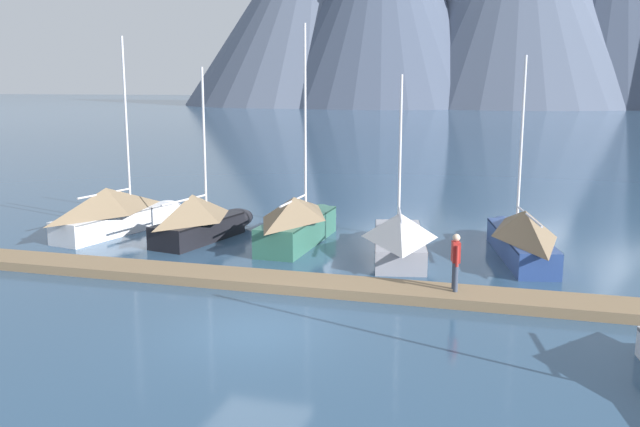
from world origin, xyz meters
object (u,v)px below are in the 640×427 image
sailboat_mid_dock_port (300,220)px  sailboat_second_berth (202,218)px  sailboat_nearest_berth (117,211)px  sailboat_far_berth (520,234)px  person_on_dock (456,258)px  sailboat_mid_dock_starboard (399,234)px

sailboat_mid_dock_port → sailboat_second_berth: bearing=-172.0°
sailboat_nearest_berth → sailboat_far_berth: size_ratio=1.11×
sailboat_second_berth → sailboat_far_berth: sailboat_far_berth is taller
sailboat_mid_dock_port → person_on_dock: sailboat_mid_dock_port is taller
sailboat_second_berth → sailboat_far_berth: (12.41, 0.58, -0.01)m
sailboat_nearest_berth → sailboat_second_berth: sailboat_nearest_berth is taller
sailboat_mid_dock_port → person_on_dock: (6.62, -5.78, 0.33)m
sailboat_nearest_berth → person_on_dock: bearing=-20.4°
person_on_dock → sailboat_far_berth: bearing=72.6°
sailboat_second_berth → sailboat_far_berth: 12.42m
sailboat_second_berth → sailboat_far_berth: size_ratio=0.93×
sailboat_mid_dock_port → sailboat_mid_dock_starboard: sailboat_mid_dock_port is taller
sailboat_mid_dock_starboard → person_on_dock: size_ratio=3.90×
sailboat_second_berth → person_on_dock: size_ratio=4.08×
sailboat_second_berth → sailboat_mid_dock_starboard: 8.15m
sailboat_second_berth → person_on_dock: sailboat_second_berth is taller
sailboat_mid_dock_starboard → sailboat_far_berth: bearing=13.2°
sailboat_nearest_berth → sailboat_mid_dock_port: sailboat_mid_dock_port is taller
sailboat_nearest_berth → sailboat_far_berth: 16.46m
sailboat_mid_dock_starboard → sailboat_far_berth: size_ratio=0.89×
sailboat_second_berth → person_on_dock: (10.59, -5.22, 0.37)m
sailboat_nearest_berth → sailboat_mid_dock_port: bearing=2.3°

